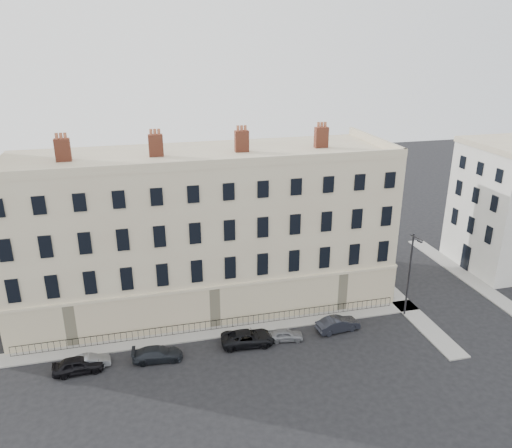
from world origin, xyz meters
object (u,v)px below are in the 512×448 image
object	(u,v)px
car_a	(78,365)
streetlamp	(410,272)
car_c	(157,354)
car_e	(286,335)
car_f	(338,324)
car_b	(90,362)
car_d	(248,338)

from	to	relation	value
car_a	streetlamp	world-z (taller)	streetlamp
car_c	car_e	world-z (taller)	car_c
car_a	car_f	distance (m)	22.54
car_b	car_f	bearing A→B (deg)	-95.10
car_f	streetlamp	size ratio (longest dim) A/B	0.48
car_a	car_c	xyz separation A→B (m)	(6.25, 0.07, -0.08)
car_a	car_f	bearing A→B (deg)	-91.36
car_a	car_b	bearing A→B (deg)	-65.46
car_d	streetlamp	world-z (taller)	streetlamp
car_c	car_d	size ratio (longest dim) A/B	0.88
car_b	streetlamp	distance (m)	29.34
car_d	streetlamp	bearing A→B (deg)	-82.03
car_c	car_f	xyz separation A→B (m)	(16.28, 0.54, 0.07)
car_a	car_b	size ratio (longest dim) A/B	1.21
car_c	streetlamp	size ratio (longest dim) A/B	0.49
car_a	streetlamp	distance (m)	30.17
car_c	streetlamp	distance (m)	24.00
car_a	car_e	bearing A→B (deg)	-91.90
car_e	streetlamp	xyz separation A→B (m)	(12.41, 1.17, 4.18)
car_b	car_c	distance (m)	5.43
car_c	car_e	bearing A→B (deg)	-84.62
car_a	streetlamp	bearing A→B (deg)	-90.08
car_f	car_d	bearing A→B (deg)	84.46
car_c	streetlamp	xyz separation A→B (m)	(23.61, 1.41, 4.11)
car_d	streetlamp	size ratio (longest dim) A/B	0.55
car_a	car_b	world-z (taller)	car_a
streetlamp	car_c	bearing A→B (deg)	172.92
car_f	streetlamp	bearing A→B (deg)	-89.76
car_d	streetlamp	distance (m)	16.35
car_f	car_c	bearing A→B (deg)	85.39
car_d	car_e	size ratio (longest dim) A/B	1.51
car_e	car_f	distance (m)	5.10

